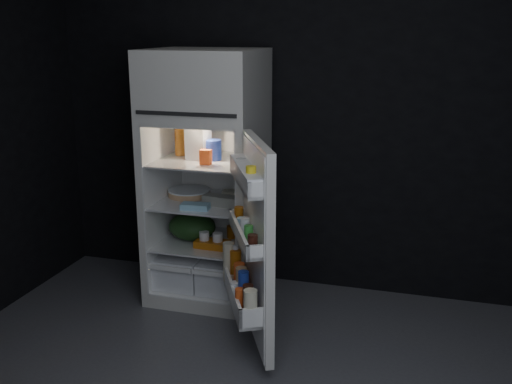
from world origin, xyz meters
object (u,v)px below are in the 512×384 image
(refrigerator, at_px, (208,168))
(yogurt_tray, at_px, (212,244))
(fridge_door, at_px, (252,247))
(egg_carton, at_px, (221,201))
(milk_jug, at_px, (198,142))

(refrigerator, xyz_separation_m, yogurt_tray, (0.09, -0.17, -0.50))
(fridge_door, xyz_separation_m, egg_carton, (-0.40, 0.59, 0.08))
(milk_jug, distance_m, egg_carton, 0.44)
(egg_carton, distance_m, yogurt_tray, 0.32)
(fridge_door, bearing_deg, yogurt_tray, 129.91)
(egg_carton, height_order, yogurt_tray, egg_carton)
(fridge_door, bearing_deg, milk_jug, 131.46)
(fridge_door, distance_m, egg_carton, 0.71)
(fridge_door, bearing_deg, egg_carton, 124.22)
(egg_carton, xyz_separation_m, yogurt_tray, (-0.06, -0.04, -0.31))
(refrigerator, bearing_deg, milk_jug, -142.69)
(refrigerator, relative_size, egg_carton, 6.96)
(refrigerator, relative_size, milk_jug, 7.42)
(milk_jug, relative_size, yogurt_tray, 1.01)
(egg_carton, bearing_deg, milk_jug, 163.39)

